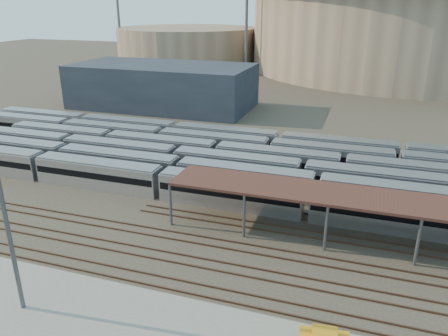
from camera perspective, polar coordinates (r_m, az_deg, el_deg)
name	(u,v)px	position (r m, az deg, el deg)	size (l,w,h in m)	color
ground	(235,242)	(46.95, 1.46, -9.59)	(420.00, 420.00, 0.00)	#383026
apron	(119,323)	(37.49, -13.57, -19.09)	(50.00, 9.00, 0.20)	gray
subway_trains	(301,170)	(61.80, 10.03, -0.28)	(123.45, 23.90, 3.60)	silver
empty_tracks	(220,266)	(42.88, -0.56, -12.72)	(170.00, 9.62, 0.18)	#4C3323
stadium	(416,23)	(179.35, 23.80, 16.95)	(124.00, 124.00, 32.50)	gray
secondary_arena	(188,45)	(184.07, -4.72, 15.67)	(56.00, 56.00, 14.00)	gray
service_building	(163,86)	(106.37, -8.03, 10.57)	(42.00, 20.00, 10.00)	#1E232D
floodlight_0	(247,11)	(154.46, 2.98, 19.77)	(4.00, 1.00, 38.40)	#535358
floodlight_1	(118,10)	(185.86, -13.68, 19.45)	(4.00, 1.00, 38.40)	#535358
floodlight_3	(325,9)	(199.91, 12.99, 19.57)	(4.00, 1.00, 38.40)	#535358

